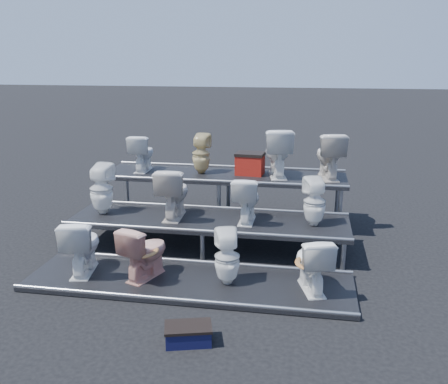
% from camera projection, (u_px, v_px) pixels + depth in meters
% --- Properties ---
extents(ground, '(80.00, 80.00, 0.00)m').
position_uv_depth(ground, '(209.00, 247.00, 7.68)').
color(ground, black).
rests_on(ground, ground).
extents(tier_front, '(4.20, 1.20, 0.06)m').
position_uv_depth(tier_front, '(189.00, 282.00, 6.44)').
color(tier_front, black).
rests_on(tier_front, ground).
extents(tier_mid, '(4.20, 1.20, 0.46)m').
position_uv_depth(tier_mid, '(209.00, 233.00, 7.62)').
color(tier_mid, black).
rests_on(tier_mid, ground).
extents(tier_back, '(4.20, 1.20, 0.86)m').
position_uv_depth(tier_back, '(224.00, 198.00, 8.80)').
color(tier_back, black).
rests_on(tier_back, ground).
extents(toilet_0, '(0.54, 0.80, 0.76)m').
position_uv_depth(toilet_0, '(82.00, 245.00, 6.57)').
color(toilet_0, white).
rests_on(toilet_0, tier_front).
extents(toilet_1, '(0.61, 0.79, 0.71)m').
position_uv_depth(toilet_1, '(145.00, 251.00, 6.43)').
color(toilet_1, '#DD9D8A').
rests_on(toilet_1, tier_front).
extents(toilet_2, '(0.40, 0.40, 0.71)m').
position_uv_depth(toilet_2, '(227.00, 257.00, 6.25)').
color(toilet_2, white).
rests_on(toilet_2, tier_front).
extents(toilet_3, '(0.57, 0.77, 0.71)m').
position_uv_depth(toilet_3, '(312.00, 263.00, 6.08)').
color(toilet_3, white).
rests_on(toilet_3, tier_front).
extents(toilet_4, '(0.38, 0.38, 0.79)m').
position_uv_depth(toilet_4, '(101.00, 189.00, 7.74)').
color(toilet_4, white).
rests_on(toilet_4, tier_mid).
extents(toilet_5, '(0.47, 0.78, 0.78)m').
position_uv_depth(toilet_5, '(173.00, 193.00, 7.55)').
color(toilet_5, beige).
rests_on(toilet_5, tier_mid).
extents(toilet_6, '(0.39, 0.67, 0.69)m').
position_uv_depth(toilet_6, '(247.00, 199.00, 7.37)').
color(toilet_6, white).
rests_on(toilet_6, tier_mid).
extents(toilet_7, '(0.40, 0.41, 0.71)m').
position_uv_depth(toilet_7, '(315.00, 202.00, 7.20)').
color(toilet_7, white).
rests_on(toilet_7, tier_mid).
extents(toilet_8, '(0.38, 0.64, 0.65)m').
position_uv_depth(toilet_8, '(142.00, 153.00, 8.85)').
color(toilet_8, white).
rests_on(toilet_8, tier_back).
extents(toilet_9, '(0.34, 0.34, 0.69)m').
position_uv_depth(toilet_9, '(201.00, 154.00, 8.66)').
color(toilet_9, '#CDB97E').
rests_on(toilet_9, tier_back).
extents(toilet_10, '(0.60, 0.88, 0.83)m').
position_uv_depth(toilet_10, '(277.00, 152.00, 8.42)').
color(toilet_10, white).
rests_on(toilet_10, tier_back).
extents(toilet_11, '(0.57, 0.83, 0.78)m').
position_uv_depth(toilet_11, '(329.00, 155.00, 8.29)').
color(toilet_11, beige).
rests_on(toilet_11, tier_back).
extents(red_crate, '(0.49, 0.41, 0.33)m').
position_uv_depth(red_crate, '(250.00, 165.00, 8.63)').
color(red_crate, '#9F2111').
rests_on(red_crate, tier_back).
extents(step_stool, '(0.52, 0.39, 0.17)m').
position_uv_depth(step_stool, '(188.00, 335.00, 5.11)').
color(step_stool, black).
rests_on(step_stool, ground).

